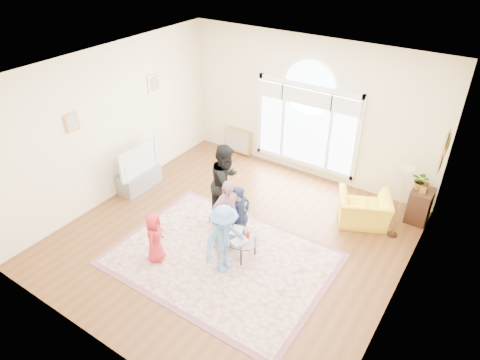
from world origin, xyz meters
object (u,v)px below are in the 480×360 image
Objects in this scene: coffee_table at (235,235)px; tv_console at (139,179)px; television at (136,158)px; area_rug at (221,259)px; armchair at (364,210)px.

tv_console is at bearing 177.52° from coffee_table.
tv_console is 0.86× the size of television.
tv_console is at bearing -180.00° from television.
area_rug is 3.07m from tv_console.
area_rug is 3.00m from armchair.
coffee_table reaches higher than tv_console.
armchair is at bearing 61.92° from coffee_table.
area_rug is 3.15m from television.
television reaches higher than coffee_table.
television is 1.19× the size of armchair.
area_rug is at bearing -98.70° from coffee_table.
armchair is (4.64, 1.52, -0.44)m from television.
coffee_table is (0.09, 0.30, 0.39)m from area_rug.
coffee_table is at bearing -11.57° from television.
coffee_table is 1.14× the size of armchair.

